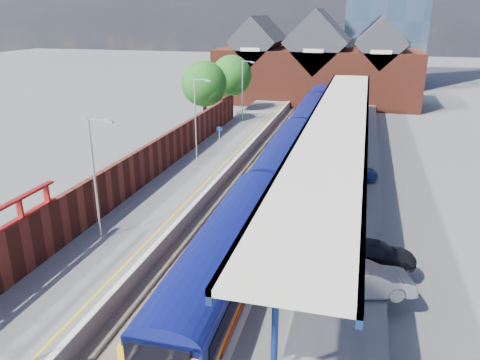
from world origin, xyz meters
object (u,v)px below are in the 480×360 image
(parked_car_red, at_px, (346,264))
(parked_car_blue, at_px, (351,171))
(lamp_post_b, at_px, (96,172))
(lamp_post_d, at_px, (244,87))
(train, at_px, (299,133))
(platform_sign, at_px, (219,136))
(parked_car_silver, at_px, (364,280))
(parked_car_dark, at_px, (375,253))
(lamp_post_c, at_px, (197,114))

(parked_car_red, xyz_separation_m, parked_car_blue, (-0.31, 14.78, -0.09))
(lamp_post_b, distance_m, lamp_post_d, 32.00)
(train, xyz_separation_m, platform_sign, (-6.49, -4.92, 0.57))
(parked_car_silver, relative_size, parked_car_dark, 1.11)
(platform_sign, relative_size, parked_car_silver, 0.56)
(train, distance_m, parked_car_red, 24.14)
(train, distance_m, parked_car_dark, 22.91)
(train, bearing_deg, parked_car_blue, -58.66)
(parked_car_dark, xyz_separation_m, parked_car_blue, (-1.71, 13.11, -0.01))
(parked_car_red, height_order, parked_car_dark, parked_car_red)
(parked_car_red, bearing_deg, train, 25.48)
(lamp_post_c, height_order, platform_sign, lamp_post_c)
(lamp_post_b, bearing_deg, parked_car_dark, 4.29)
(parked_car_blue, bearing_deg, platform_sign, 83.56)
(lamp_post_c, xyz_separation_m, parked_car_blue, (13.15, -1.78, -3.42))
(lamp_post_c, distance_m, parked_car_silver, 23.21)
(platform_sign, bearing_deg, lamp_post_c, -124.26)
(parked_car_red, distance_m, parked_car_dark, 2.18)
(lamp_post_c, distance_m, parked_car_red, 21.59)
(lamp_post_d, bearing_deg, parked_car_red, -67.54)
(train, xyz_separation_m, parked_car_silver, (6.48, -24.88, -0.38))
(lamp_post_c, xyz_separation_m, parked_car_red, (13.46, -16.55, -3.33))
(lamp_post_b, xyz_separation_m, parked_car_red, (13.46, -0.55, -3.33))
(lamp_post_d, relative_size, parked_car_silver, 1.57)
(lamp_post_d, height_order, parked_car_red, lamp_post_d)
(train, distance_m, platform_sign, 8.17)
(train, height_order, parked_car_blue, train)
(parked_car_red, height_order, parked_car_blue, parked_car_red)
(lamp_post_c, distance_m, platform_sign, 3.34)
(train, distance_m, lamp_post_d, 12.34)
(parked_car_red, xyz_separation_m, parked_car_dark, (1.40, 1.67, -0.08))
(lamp_post_d, height_order, platform_sign, lamp_post_d)
(lamp_post_d, bearing_deg, parked_car_blue, -53.50)
(train, height_order, lamp_post_c, lamp_post_c)
(platform_sign, bearing_deg, lamp_post_d, 95.56)
(lamp_post_d, distance_m, parked_car_blue, 22.38)
(lamp_post_b, xyz_separation_m, lamp_post_c, (0.00, 16.00, 0.00))
(platform_sign, xyz_separation_m, parked_car_red, (12.10, -18.55, -1.02))
(platform_sign, xyz_separation_m, parked_car_blue, (11.79, -3.78, -1.12))
(lamp_post_d, bearing_deg, parked_car_dark, -64.30)
(lamp_post_c, height_order, parked_car_red, lamp_post_c)
(train, relative_size, lamp_post_b, 9.42)
(lamp_post_b, height_order, lamp_post_d, same)
(lamp_post_d, xyz_separation_m, platform_sign, (1.36, -14.00, -2.30))
(train, height_order, parked_car_silver, train)
(lamp_post_d, bearing_deg, platform_sign, -84.44)
(lamp_post_c, bearing_deg, lamp_post_d, 90.00)
(parked_car_dark, bearing_deg, lamp_post_d, 23.74)
(parked_car_silver, relative_size, parked_car_blue, 1.09)
(lamp_post_d, bearing_deg, parked_car_silver, -67.12)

